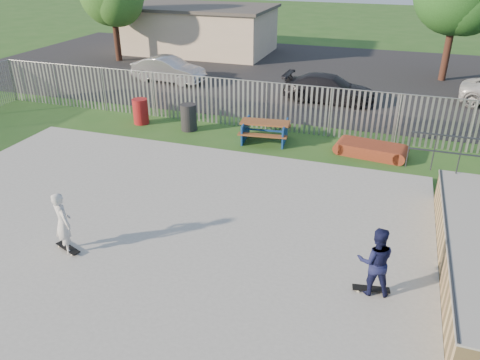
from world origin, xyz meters
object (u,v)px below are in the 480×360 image
(picnic_table, at_px, (265,131))
(trash_bin_grey, at_px, (189,117))
(skater_white, at_px, (63,223))
(skater_navy, at_px, (375,261))
(car_silver, at_px, (168,70))
(car_dark, at_px, (329,89))
(funbox, at_px, (371,150))
(trash_bin_red, at_px, (141,111))

(picnic_table, distance_m, trash_bin_grey, 3.35)
(trash_bin_grey, bearing_deg, skater_white, -84.78)
(skater_navy, bearing_deg, car_silver, -60.28)
(trash_bin_grey, distance_m, car_dark, 7.61)
(picnic_table, bearing_deg, skater_navy, -66.28)
(funbox, relative_size, car_silver, 0.54)
(funbox, bearing_deg, trash_bin_grey, -174.43)
(trash_bin_red, bearing_deg, trash_bin_grey, -1.96)
(skater_white, bearing_deg, picnic_table, -74.87)
(picnic_table, xyz_separation_m, funbox, (4.08, -0.12, -0.19))
(car_silver, distance_m, skater_white, 16.62)
(picnic_table, bearing_deg, car_silver, 131.37)
(funbox, height_order, trash_bin_grey, trash_bin_grey)
(trash_bin_grey, relative_size, skater_white, 0.69)
(trash_bin_red, relative_size, trash_bin_grey, 0.98)
(car_dark, distance_m, skater_white, 15.48)
(car_dark, height_order, skater_navy, skater_navy)
(skater_white, bearing_deg, trash_bin_red, -40.40)
(car_dark, bearing_deg, funbox, -155.79)
(trash_bin_grey, height_order, skater_navy, skater_navy)
(trash_bin_red, bearing_deg, car_silver, 106.52)
(skater_white, bearing_deg, car_dark, -74.46)
(car_silver, relative_size, car_dark, 0.93)
(picnic_table, bearing_deg, skater_white, -112.21)
(funbox, bearing_deg, picnic_table, -173.90)
(funbox, bearing_deg, trash_bin_red, -174.37)
(car_dark, bearing_deg, skater_white, 166.50)
(trash_bin_grey, bearing_deg, funbox, -2.19)
(funbox, distance_m, trash_bin_red, 9.74)
(trash_bin_grey, height_order, skater_white, skater_white)
(picnic_table, height_order, car_silver, car_silver)
(car_silver, bearing_deg, skater_white, -156.55)
(car_dark, bearing_deg, trash_bin_grey, 141.62)
(funbox, xyz_separation_m, trash_bin_red, (-9.73, 0.36, 0.33))
(skater_white, bearing_deg, skater_navy, -142.73)
(trash_bin_grey, relative_size, car_silver, 0.26)
(trash_bin_red, relative_size, skater_white, 0.68)
(funbox, relative_size, skater_navy, 1.43)
(skater_navy, xyz_separation_m, skater_white, (-7.25, -0.82, 0.00))
(funbox, xyz_separation_m, skater_navy, (0.66, -8.01, 0.73))
(picnic_table, relative_size, skater_white, 1.29)
(funbox, bearing_deg, car_silver, 156.90)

